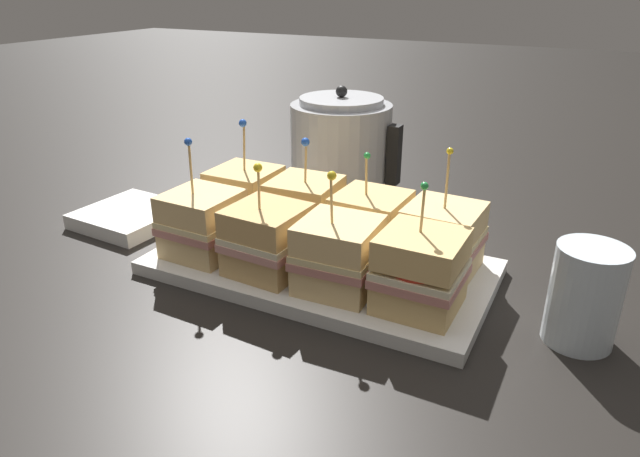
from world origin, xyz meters
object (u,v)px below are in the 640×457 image
sandwich_front_far_left (203,224)px  sandwich_front_far_right (420,271)px  sandwich_front_center_left (267,240)px  napkin_stack (131,216)px  sandwich_back_far_left (245,199)px  kettle_steel (341,150)px  sandwich_front_center_right (339,255)px  drinking_glass (585,296)px  serving_platter (320,267)px  sandwich_back_center_left (305,211)px  sandwich_back_center_right (371,225)px  sandwich_back_far_right (442,238)px

sandwich_front_far_left → sandwich_front_far_right: bearing=-0.0°
sandwich_front_far_left → sandwich_front_center_left: size_ratio=1.11×
sandwich_front_far_left → napkin_stack: sandwich_front_far_left is taller
sandwich_back_far_left → kettle_steel: (0.06, 0.23, 0.03)m
sandwich_front_center_right → sandwich_back_far_left: 0.23m
sandwich_front_far_right → kettle_steel: kettle_steel is taller
kettle_steel → napkin_stack: bearing=-134.2°
sandwich_back_far_left → drinking_glass: size_ratio=1.47×
serving_platter → sandwich_front_far_left: bearing=-162.1°
sandwich_back_center_left → sandwich_back_center_right: 0.10m
sandwich_back_far_left → sandwich_back_far_right: (0.31, 0.00, -0.00)m
napkin_stack → sandwich_front_center_left: bearing=-12.2°
drinking_glass → napkin_stack: (-0.69, 0.02, -0.05)m
sandwich_back_far_right → drinking_glass: bearing=-19.6°
sandwich_back_center_right → sandwich_back_far_right: (0.10, 0.00, 0.00)m
sandwich_front_far_right → sandwich_back_far_left: bearing=161.6°
sandwich_front_center_right → napkin_stack: bearing=170.9°
sandwich_front_far_right → sandwich_back_center_right: (-0.10, 0.10, -0.00)m
sandwich_front_center_left → sandwich_front_center_right: size_ratio=0.97×
sandwich_back_far_right → napkin_stack: sandwich_back_far_right is taller
serving_platter → sandwich_front_far_left: 0.17m
sandwich_front_center_right → sandwich_back_far_right: (0.10, 0.11, -0.00)m
sandwich_back_far_left → sandwich_back_center_left: size_ratio=1.08×
sandwich_front_center_left → sandwich_back_center_left: size_ratio=0.95×
sandwich_back_center_right → drinking_glass: size_ratio=1.29×
sandwich_front_center_right → drinking_glass: (0.28, 0.04, -0.01)m
serving_platter → napkin_stack: size_ratio=2.93×
sandwich_back_far_left → drinking_glass: bearing=-7.4°
sandwich_back_far_left → sandwich_back_center_right: (0.21, -0.00, -0.00)m
napkin_stack → sandwich_front_far_right: bearing=-7.1°
sandwich_front_center_right → napkin_stack: sandwich_front_center_right is taller
sandwich_front_center_right → sandwich_front_far_left: bearing=179.4°
sandwich_front_far_right → napkin_stack: (-0.51, 0.06, -0.05)m
kettle_steel → sandwich_front_far_left: bearing=-99.7°
sandwich_front_center_left → sandwich_front_far_right: sandwich_front_far_right is taller
sandwich_back_center_left → sandwich_back_center_right: sandwich_back_center_left is taller
sandwich_back_center_left → sandwich_back_center_right: (0.10, -0.00, -0.00)m
drinking_glass → sandwich_back_far_left: bearing=172.6°
sandwich_front_far_left → napkin_stack: bearing=162.5°
serving_platter → sandwich_front_far_right: 0.17m
serving_platter → drinking_glass: size_ratio=3.98×
sandwich_back_center_left → sandwich_front_far_left: bearing=-135.8°
sandwich_back_center_left → sandwich_back_far_right: size_ratio=0.93×
sandwich_back_center_right → drinking_glass: bearing=-12.3°
serving_platter → sandwich_back_center_right: size_ratio=3.09×
sandwich_front_far_right → sandwich_back_center_right: bearing=135.6°
sandwich_front_far_left → sandwich_back_center_right: (0.21, 0.10, -0.00)m
sandwich_front_center_right → sandwich_back_far_left: (-0.21, 0.11, 0.00)m
sandwich_back_far_right → drinking_glass: sandwich_back_far_right is taller
serving_platter → sandwich_front_far_left: size_ratio=2.76×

